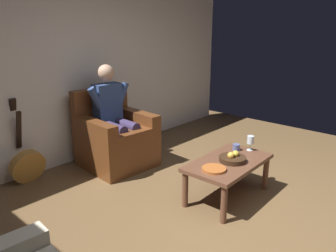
{
  "coord_description": "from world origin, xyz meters",
  "views": [
    {
      "loc": [
        2.4,
        1.09,
        1.76
      ],
      "look_at": [
        -0.32,
        -1.36,
        0.64
      ],
      "focal_mm": 35.72,
      "sensor_mm": 36.0,
      "label": 1
    }
  ],
  "objects": [
    {
      "name": "decorative_dish",
      "position": [
        -0.08,
        -0.55,
        0.43
      ],
      "size": [
        0.23,
        0.23,
        0.02
      ],
      "primitive_type": "cylinder",
      "color": "#AD5C29",
      "rests_on": "coffee_table"
    },
    {
      "name": "armchair",
      "position": [
        -0.15,
        -2.12,
        0.34
      ],
      "size": [
        0.85,
        0.85,
        0.97
      ],
      "rotation": [
        0.0,
        0.0,
        -0.06
      ],
      "color": "brown",
      "rests_on": "ground"
    },
    {
      "name": "coffee_table",
      "position": [
        -0.37,
        -0.57,
        0.35
      ],
      "size": [
        0.98,
        0.57,
        0.42
      ],
      "rotation": [
        0.0,
        0.0,
        0.03
      ],
      "color": "brown",
      "rests_on": "ground"
    },
    {
      "name": "candle_jar",
      "position": [
        -0.68,
        -0.67,
        0.45
      ],
      "size": [
        0.08,
        0.08,
        0.07
      ],
      "primitive_type": "cylinder",
      "color": "slate",
      "rests_on": "coffee_table"
    },
    {
      "name": "wall_back",
      "position": [
        0.0,
        -2.67,
        1.29
      ],
      "size": [
        5.94,
        0.06,
        2.58
      ],
      "primitive_type": "cube",
      "color": "white",
      "rests_on": "ground"
    },
    {
      "name": "fruit_bowl",
      "position": [
        -0.39,
        -0.53,
        0.45
      ],
      "size": [
        0.27,
        0.27,
        0.11
      ],
      "color": "#362315",
      "rests_on": "coffee_table"
    },
    {
      "name": "guitar",
      "position": [
        0.86,
        -2.47,
        0.23
      ],
      "size": [
        0.4,
        0.31,
        0.98
      ],
      "color": "#B17C35",
      "rests_on": "ground"
    },
    {
      "name": "ground_plane",
      "position": [
        0.0,
        0.0,
        0.0
      ],
      "size": [
        6.65,
        6.65,
        0.0
      ],
      "primitive_type": "plane",
      "color": "brown"
    },
    {
      "name": "wine_glass_near",
      "position": [
        -0.79,
        -0.55,
        0.53
      ],
      "size": [
        0.08,
        0.08,
        0.17
      ],
      "color": "silver",
      "rests_on": "coffee_table"
    },
    {
      "name": "person_seated",
      "position": [
        -0.15,
        -2.11,
        0.69
      ],
      "size": [
        0.61,
        0.63,
        1.28
      ],
      "rotation": [
        0.0,
        0.0,
        -0.06
      ],
      "color": "navy",
      "rests_on": "ground"
    }
  ]
}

